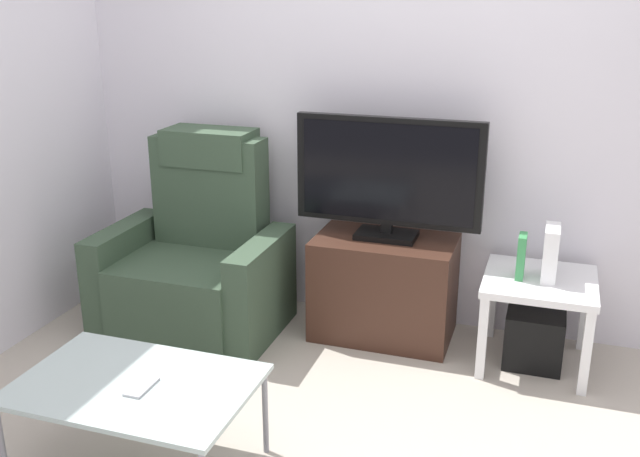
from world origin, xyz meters
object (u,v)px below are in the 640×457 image
Objects in this scene: recliner_armchair at (197,261)px; game_console at (551,253)px; tv_stand at (383,287)px; coffee_table at (135,388)px; television at (388,176)px; cell_phone at (142,387)px; side_table at (539,292)px; book_upright at (521,256)px; subwoofer_box at (534,337)px.

recliner_armchair reaches higher than game_console.
tv_stand reaches higher than coffee_table.
television reaches higher than cell_phone.
side_table is 1.98m from cell_phone.
book_upright is (1.73, 0.10, 0.20)m from recliner_armchair.
recliner_armchair reaches higher than side_table.
coffee_table is (-1.46, -1.41, -0.23)m from game_console.
television is 1.11m from subwoofer_box.
subwoofer_box is 2.01m from coffee_table.
game_console is 2.04m from coffee_table.
television is at bearing 173.94° from side_table.
side_table is 0.25m from subwoofer_box.
side_table is (0.81, -0.09, -0.51)m from television.
subwoofer_box is 1.90× the size of cell_phone.
book_upright is 0.14m from game_console.
tv_stand is at bearing 176.14° from game_console.
tv_stand is 0.83× the size of coffee_table.
recliner_armchair is 1.20× the size of coffee_table.
subwoofer_box is at bearing 11.31° from book_upright.
book_upright is at bearing -167.47° from game_console.
recliner_armchair is 1.84m from side_table.
subwoofer_box is at bearing -123.69° from side_table.
cell_phone is at bearing -29.64° from coffee_table.
subwoofer_box is (-0.00, -0.00, -0.25)m from side_table.
game_console is at bearing -5.14° from television.
game_console reaches higher than book_upright.
recliner_armchair is at bearing -176.38° from subwoofer_box.
cell_phone is at bearing -134.69° from game_console.
book_upright is 1.92m from coffee_table.
subwoofer_box is at bearing 44.37° from coffee_table.
tv_stand is 0.62m from television.
coffee_table is at bearing -135.63° from side_table.
side_table is at bearing 56.31° from subwoofer_box.
recliner_armchair is at bearing -169.91° from tv_stand.
tv_stand reaches higher than side_table.
television is at bearing 171.50° from book_upright.
coffee_table is 6.00× the size of cell_phone.
tv_stand is 0.76× the size of television.
tv_stand is 2.81× the size of game_console.
game_console is at bearing 15.95° from subwoofer_box.
television is 1.10× the size of coffee_table.
side_table is at bearing -164.05° from game_console.
television reaches higher than recliner_armchair.
subwoofer_box is 0.46m from game_console.
game_console is at bearing 15.95° from side_table.
tv_stand is 4.97× the size of cell_phone.
cell_phone is at bearing -111.12° from tv_stand.
book_upright is at bearing 47.60° from cell_phone.
cell_phone is (0.05, -0.03, 0.03)m from coffee_table.
tv_stand reaches higher than subwoofer_box.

